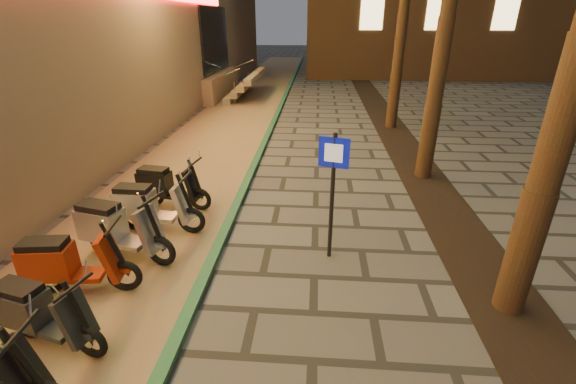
# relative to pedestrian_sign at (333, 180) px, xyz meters

# --- Properties ---
(parking_strip) EXTENTS (3.40, 60.00, 0.01)m
(parking_strip) POSITION_rel_pedestrian_sign_xyz_m (-3.68, 6.88, -1.42)
(parking_strip) COLOR #8C7251
(parking_strip) RESTS_ON ground
(green_curb) EXTENTS (0.18, 60.00, 0.10)m
(green_curb) POSITION_rel_pedestrian_sign_xyz_m (-1.98, 6.88, -1.38)
(green_curb) COLOR #235F3C
(green_curb) RESTS_ON ground
(planting_strip) EXTENTS (1.20, 40.00, 0.02)m
(planting_strip) POSITION_rel_pedestrian_sign_xyz_m (2.52, 1.88, -1.42)
(planting_strip) COLOR black
(planting_strip) RESTS_ON ground
(pedestrian_sign) EXTENTS (0.47, 0.15, 2.20)m
(pedestrian_sign) POSITION_rel_pedestrian_sign_xyz_m (0.00, 0.00, 0.00)
(pedestrian_sign) COLOR black
(pedestrian_sign) RESTS_ON ground
(scooter_5) EXTENTS (1.55, 0.74, 1.09)m
(scooter_5) POSITION_rel_pedestrian_sign_xyz_m (-3.63, -2.23, -0.95)
(scooter_5) COLOR black
(scooter_5) RESTS_ON ground
(scooter_6) EXTENTS (1.68, 0.65, 1.18)m
(scooter_6) POSITION_rel_pedestrian_sign_xyz_m (-3.87, -1.25, -0.92)
(scooter_6) COLOR black
(scooter_6) RESTS_ON ground
(scooter_7) EXTENTS (1.79, 0.86, 1.26)m
(scooter_7) POSITION_rel_pedestrian_sign_xyz_m (-3.61, -0.27, -0.88)
(scooter_7) COLOR black
(scooter_7) RESTS_ON ground
(scooter_8) EXTENTS (1.71, 0.60, 1.21)m
(scooter_8) POSITION_rel_pedestrian_sign_xyz_m (-3.42, 0.63, -0.90)
(scooter_8) COLOR black
(scooter_8) RESTS_ON ground
(scooter_9) EXTENTS (1.63, 0.67, 1.15)m
(scooter_9) POSITION_rel_pedestrian_sign_xyz_m (-3.48, 1.68, -0.93)
(scooter_9) COLOR black
(scooter_9) RESTS_ON ground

